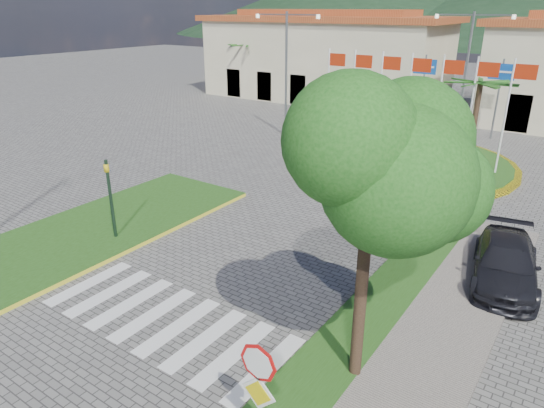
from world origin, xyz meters
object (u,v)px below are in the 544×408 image
Objects in this scene: white_van at (376,114)px; stop_sign at (259,382)px; car_dark_a at (450,112)px; car_side_right at (506,263)px; deciduous_tree at (371,173)px; roundabout_island at (399,161)px.

stop_sign is at bearing -179.61° from white_van.
car_side_right is (8.54, -23.71, 0.10)m from car_dark_a.
stop_sign is 0.69× the size of white_van.
deciduous_tree is 31.46m from car_dark_a.
deciduous_tree reaches higher than car_side_right.
deciduous_tree reaches higher than white_van.
car_dark_a is at bearing 99.02° from car_side_right.
stop_sign is 4.59m from deciduous_tree.
white_van is 23.89m from car_side_right.
white_van is 5.90m from car_dark_a.
car_side_right is (7.50, -10.28, 0.50)m from roundabout_island.
roundabout_island is 20.69m from stop_sign.
car_dark_a is at bearing 102.13° from deciduous_tree.
stop_sign is 34.01m from car_dark_a.
roundabout_island is 12.73m from car_side_right.
stop_sign reaches higher than car_side_right.
roundabout_island is 4.79× the size of stop_sign.
deciduous_tree is 1.45× the size of car_side_right.
white_van is 0.82× the size of car_side_right.
deciduous_tree is at bearing -117.36° from car_side_right.
car_dark_a reaches higher than white_van.
roundabout_island is 1.87× the size of deciduous_tree.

